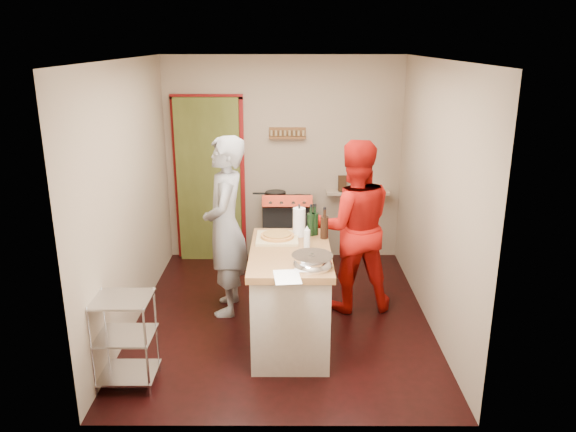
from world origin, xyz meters
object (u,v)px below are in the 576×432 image
object	(u,v)px
stove	(287,231)
person_stripe	(226,227)
wire_shelving	(125,337)
person_red	(353,226)
island	(291,295)

from	to	relation	value
stove	person_stripe	distance (m)	1.49
wire_shelving	person_red	xyz separation A→B (m)	(2.02, 1.45, 0.47)
wire_shelving	island	xyz separation A→B (m)	(1.37, 0.68, 0.06)
stove	person_stripe	world-z (taller)	person_stripe
island	person_red	world-z (taller)	person_red
wire_shelving	person_red	distance (m)	2.53
stove	island	bearing A→B (deg)	-88.82
wire_shelving	island	distance (m)	1.53
wire_shelving	stove	bearing A→B (deg)	63.15
wire_shelving	person_stripe	xyz separation A→B (m)	(0.70, 1.36, 0.50)
island	person_stripe	distance (m)	1.05
stove	island	size ratio (longest dim) A/B	0.72
stove	island	xyz separation A→B (m)	(0.04, -1.94, 0.05)
wire_shelving	person_stripe	world-z (taller)	person_stripe
stove	person_red	world-z (taller)	person_red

